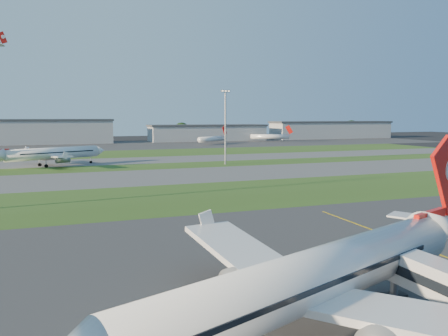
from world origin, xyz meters
name	(u,v)px	position (x,y,z in m)	size (l,w,h in m)	color
ground	(436,272)	(0.00, 0.00, 0.00)	(700.00, 700.00, 0.00)	black
apron_near	(436,272)	(0.00, 0.00, 0.01)	(300.00, 70.00, 0.01)	#333335
grass_strip_a	(248,193)	(0.00, 52.00, 0.01)	(300.00, 34.00, 0.01)	#33501A
taxiway_a	(204,174)	(0.00, 85.00, 0.01)	(300.00, 32.00, 0.01)	#515154
grass_strip_b	(182,165)	(0.00, 110.00, 0.01)	(300.00, 18.00, 0.01)	#33501A
taxiway_b	(168,160)	(0.00, 132.00, 0.01)	(300.00, 26.00, 0.01)	#515154
grass_strip_c	(153,153)	(0.00, 165.00, 0.01)	(300.00, 40.00, 0.01)	#33501A
apron_far	(134,145)	(0.00, 225.00, 0.01)	(400.00, 80.00, 0.01)	#333335
airliner_parked	(319,278)	(-19.46, -7.74, 4.62)	(40.30, 34.10, 13.15)	silver
airliner_taxiing	(52,154)	(-41.90, 122.14, 4.25)	(36.16, 30.82, 12.11)	silver
mini_jet_near	(213,139)	(46.22, 216.98, 3.28)	(24.15, 18.23, 9.48)	silver
mini_jet_far	(270,136)	(92.77, 233.70, 3.28)	(26.36, 14.48, 9.48)	silver
light_mast_centre	(225,122)	(15.00, 108.00, 14.81)	(3.20, 0.70, 25.80)	gray
hangar_west	(53,131)	(-45.00, 255.00, 7.64)	(71.40, 23.00, 15.20)	#A1A5A9
hangar_east	(208,133)	(55.00, 255.00, 5.64)	(81.60, 23.00, 11.20)	#A1A5A9
hangar_far_east	(331,130)	(155.00, 255.00, 6.64)	(96.90, 23.00, 13.20)	#A1A5A9
tree_mid_west	(94,133)	(-20.00, 266.00, 5.84)	(9.90, 9.90, 10.80)	black
tree_mid_east	(182,131)	(40.00, 269.00, 6.81)	(11.55, 11.55, 12.60)	black
tree_east	(277,130)	(115.00, 267.00, 6.16)	(10.45, 10.45, 11.40)	black
tree_far_east	(351,128)	(185.00, 271.00, 7.46)	(12.65, 12.65, 13.80)	black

